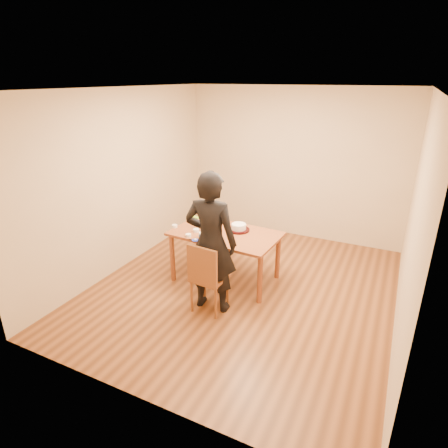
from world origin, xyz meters
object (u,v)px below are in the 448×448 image
at_px(person, 211,243).
at_px(dining_chair, 210,278).
at_px(dining_table, 226,234).
at_px(cake, 239,227).
at_px(cake_plate, 239,230).

bearing_deg(person, dining_chair, 84.21).
relative_size(dining_table, cake, 7.04).
distance_m(dining_table, cake, 0.22).
bearing_deg(dining_chair, dining_table, 106.32).
relative_size(cake_plate, person, 0.17).
xyz_separation_m(cake, person, (0.01, -0.89, 0.11)).
distance_m(cake_plate, cake, 0.05).
bearing_deg(dining_table, cake, 52.19).
bearing_deg(cake_plate, dining_chair, -89.20).
bearing_deg(person, cake, -94.94).
height_order(cake, person, person).
height_order(dining_table, cake, cake).
height_order(dining_table, cake_plate, cake_plate).
height_order(cake_plate, person, person).
xyz_separation_m(dining_chair, person, (-0.00, 0.04, 0.47)).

